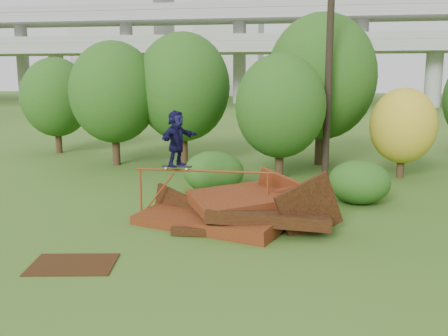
% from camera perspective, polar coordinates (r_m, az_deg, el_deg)
% --- Properties ---
extents(ground, '(240.00, 240.00, 0.00)m').
position_cam_1_polar(ground, '(12.14, 2.21, -9.26)').
color(ground, '#2D5116').
rests_on(ground, ground).
extents(scrap_pile, '(5.86, 3.67, 2.03)m').
position_cam_1_polar(scrap_pile, '(13.96, 1.55, -5.05)').
color(scrap_pile, '#431D0C').
rests_on(scrap_pile, ground).
extents(grind_rail, '(3.99, 0.11, 1.49)m').
position_cam_1_polar(grind_rail, '(14.14, -2.46, -1.47)').
color(grind_rail, maroon).
rests_on(grind_rail, ground).
extents(skateboard, '(0.84, 0.24, 0.09)m').
position_cam_1_polar(skateboard, '(14.25, -5.40, 0.17)').
color(skateboard, black).
rests_on(skateboard, grind_rail).
extents(skater, '(1.03, 1.53, 1.58)m').
position_cam_1_polar(skater, '(14.13, -5.46, 3.39)').
color(skater, '#100E33').
rests_on(skater, skateboard).
extents(flat_plate, '(2.03, 1.61, 0.03)m').
position_cam_1_polar(flat_plate, '(11.66, -16.87, -10.49)').
color(flat_plate, '#331C0A').
rests_on(flat_plate, ground).
extents(tree_0, '(4.04, 4.04, 5.70)m').
position_cam_1_polar(tree_0, '(23.64, -12.47, 8.44)').
color(tree_0, black).
rests_on(tree_0, ground).
extents(tree_1, '(4.41, 4.41, 6.13)m').
position_cam_1_polar(tree_1, '(23.65, -4.71, 9.18)').
color(tree_1, black).
rests_on(tree_1, ground).
extents(tree_2, '(3.54, 3.54, 4.99)m').
position_cam_1_polar(tree_2, '(19.71, 6.45, 7.04)').
color(tree_2, black).
rests_on(tree_2, ground).
extents(tree_3, '(5.01, 5.01, 6.95)m').
position_cam_1_polar(tree_3, '(23.61, 11.07, 10.17)').
color(tree_3, black).
rests_on(tree_3, ground).
extents(tree_4, '(2.65, 2.65, 3.66)m').
position_cam_1_polar(tree_4, '(21.44, 19.78, 4.56)').
color(tree_4, black).
rests_on(tree_4, ground).
extents(tree_6, '(3.65, 3.65, 5.11)m').
position_cam_1_polar(tree_6, '(28.28, -18.63, 7.67)').
color(tree_6, black).
rests_on(tree_6, ground).
extents(shrub_left, '(2.16, 1.99, 1.49)m').
position_cam_1_polar(shrub_left, '(17.68, -1.18, -0.47)').
color(shrub_left, '#1E4211').
rests_on(shrub_left, ground).
extents(shrub_right, '(2.01, 1.84, 1.42)m').
position_cam_1_polar(shrub_right, '(16.76, 15.18, -1.57)').
color(shrub_right, '#1E4211').
rests_on(shrub_right, ground).
extents(utility_pole, '(1.40, 0.28, 10.24)m').
position_cam_1_polar(utility_pole, '(20.49, 11.97, 13.30)').
color(utility_pole, black).
rests_on(utility_pole, ground).
extents(freeway_overpass, '(160.00, 15.00, 13.70)m').
position_cam_1_polar(freeway_overpass, '(74.53, 8.58, 15.10)').
color(freeway_overpass, gray).
rests_on(freeway_overpass, ground).
extents(building_left, '(18.00, 16.00, 35.00)m').
position_cam_1_polar(building_left, '(114.20, -11.36, 16.96)').
color(building_left, '#9E9E99').
rests_on(building_left, ground).
extents(building_right, '(14.00, 14.00, 28.00)m').
position_cam_1_polar(building_right, '(115.10, 0.69, 15.35)').
color(building_right, '#9E9E99').
rests_on(building_right, ground).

